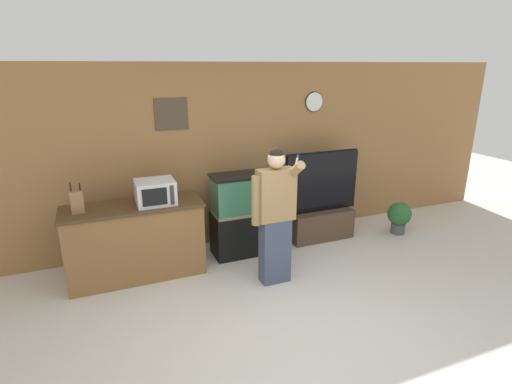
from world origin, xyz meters
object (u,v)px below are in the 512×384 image
Objects in this scene: knife_block at (77,202)px; potted_plant at (399,216)px; tv_on_stand at (320,214)px; microwave at (155,192)px; counter_island at (136,241)px; person_standing at (275,215)px; aquarium_on_stand at (245,214)px.

knife_block is 4.64m from potted_plant.
tv_on_stand is 2.67× the size of potted_plant.
knife_block is (-0.87, 0.01, -0.01)m from microwave.
counter_island is 0.99× the size of person_standing.
potted_plant is at bearing 13.64° from person_standing.
microwave is at bearing -9.53° from counter_island.
aquarium_on_stand is at bearing 3.88° from knife_block.
counter_island reaches higher than potted_plant.
potted_plant is at bearing -2.66° from counter_island.
aquarium_on_stand is at bearing 7.26° from microwave.
knife_block reaches higher than aquarium_on_stand.
aquarium_on_stand is (1.49, 0.11, 0.10)m from counter_island.
microwave is 0.90× the size of potted_plant.
person_standing is (0.05, -0.88, 0.30)m from aquarium_on_stand.
potted_plant is (1.24, -0.32, -0.10)m from tv_on_stand.
potted_plant is at bearing -14.39° from tv_on_stand.
tv_on_stand is 1.58m from person_standing.
tv_on_stand is 0.81× the size of person_standing.
person_standing is at bearing -26.80° from counter_island.
potted_plant is (4.57, -0.15, -0.79)m from knife_block.
counter_island is 0.85m from knife_block.
tv_on_stand is at bearing 2.82° from counter_island.
counter_island is 3.98m from potted_plant.
microwave reaches higher than potted_plant.
knife_block is at bearing 178.11° from potted_plant.
aquarium_on_stand reaches higher than potted_plant.
potted_plant is at bearing -2.14° from microwave.
person_standing reaches higher than counter_island.
tv_on_stand is (3.32, 0.17, -0.68)m from knife_block.
counter_island is 2.73m from tv_on_stand.
potted_plant is at bearing -1.89° from knife_block.
counter_island is 4.53× the size of knife_block.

